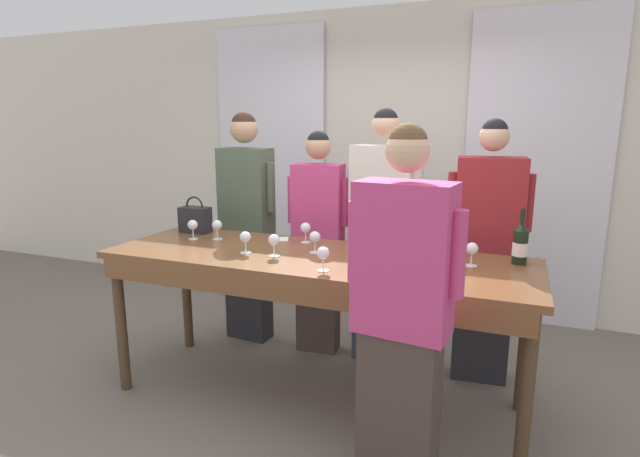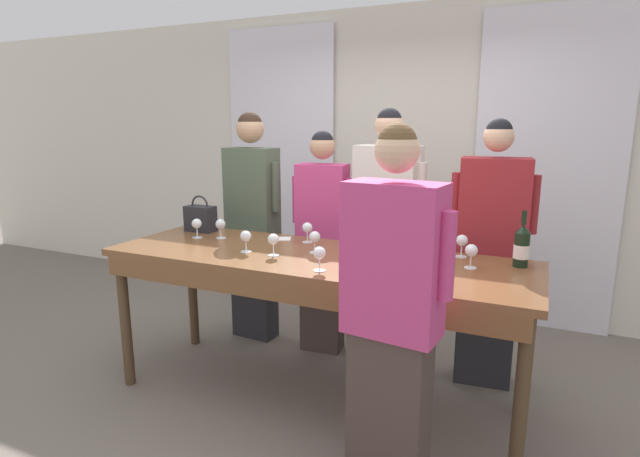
{
  "view_description": "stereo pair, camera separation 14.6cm",
  "coord_description": "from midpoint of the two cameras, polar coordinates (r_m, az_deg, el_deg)",
  "views": [
    {
      "loc": [
        1.11,
        -2.74,
        1.77
      ],
      "look_at": [
        0.0,
        0.09,
        1.12
      ],
      "focal_mm": 28.0,
      "sensor_mm": 36.0,
      "label": 1
    },
    {
      "loc": [
        1.25,
        -2.68,
        1.77
      ],
      "look_at": [
        0.0,
        0.09,
        1.12
      ],
      "focal_mm": 28.0,
      "sensor_mm": 36.0,
      "label": 2
    }
  ],
  "objects": [
    {
      "name": "napkin",
      "position": [
        3.48,
        -3.12,
        -1.18
      ],
      "size": [
        0.15,
        0.15,
        0.0
      ],
      "color": "white",
      "rests_on": "tasting_bar"
    },
    {
      "name": "curtain_panel_right",
      "position": [
        4.63,
        25.31,
        5.68
      ],
      "size": [
        1.17,
        0.03,
        2.69
      ],
      "color": "white",
      "rests_on": "ground_plane"
    },
    {
      "name": "tasting_bar",
      "position": [
        3.06,
        0.47,
        -4.97
      ],
      "size": [
        2.63,
        0.86,
        0.97
      ],
      "color": "brown",
      "rests_on": "ground_plane"
    },
    {
      "name": "wine_glass_front_left",
      "position": [
        2.72,
        1.48,
        -2.95
      ],
      "size": [
        0.07,
        0.07,
        0.14
      ],
      "color": "white",
      "rests_on": "tasting_bar"
    },
    {
      "name": "wall_back",
      "position": [
        4.83,
        10.16,
        7.54
      ],
      "size": [
        12.0,
        0.06,
        2.8
      ],
      "color": "silver",
      "rests_on": "ground_plane"
    },
    {
      "name": "wine_glass_front_right",
      "position": [
        3.09,
        0.74,
        -1.07
      ],
      "size": [
        0.07,
        0.07,
        0.14
      ],
      "color": "white",
      "rests_on": "tasting_bar"
    },
    {
      "name": "wine_bottle",
      "position": [
        3.04,
        23.34,
        -1.9
      ],
      "size": [
        0.09,
        0.09,
        0.32
      ],
      "color": "black",
      "rests_on": "tasting_bar"
    },
    {
      "name": "guest_cream_sweater",
      "position": [
        3.62,
        8.7,
        -1.02
      ],
      "size": [
        0.57,
        0.27,
        1.86
      ],
      "color": "#383D51",
      "rests_on": "ground_plane"
    },
    {
      "name": "wine_glass_center_mid",
      "position": [
        3.14,
        17.21,
        -1.43
      ],
      "size": [
        0.07,
        0.07,
        0.14
      ],
      "color": "white",
      "rests_on": "tasting_bar"
    },
    {
      "name": "wine_glass_center_right",
      "position": [
        3.36,
        -0.22,
        0.0
      ],
      "size": [
        0.07,
        0.07,
        0.14
      ],
      "color": "white",
      "rests_on": "tasting_bar"
    },
    {
      "name": "wine_glass_front_mid",
      "position": [
        3.58,
        -12.78,
        0.44
      ],
      "size": [
        0.07,
        0.07,
        0.14
      ],
      "color": "white",
      "rests_on": "tasting_bar"
    },
    {
      "name": "wine_glass_back_right",
      "position": [
        3.13,
        -7.17,
        -0.99
      ],
      "size": [
        0.07,
        0.07,
        0.14
      ],
      "color": "white",
      "rests_on": "tasting_bar"
    },
    {
      "name": "guest_striped_shirt",
      "position": [
        3.51,
        19.99,
        -2.81
      ],
      "size": [
        0.55,
        0.29,
        1.79
      ],
      "color": "#28282D",
      "rests_on": "ground_plane"
    },
    {
      "name": "wine_glass_back_mid",
      "position": [
        3.03,
        -3.98,
        -1.37
      ],
      "size": [
        0.07,
        0.07,
        0.14
      ],
      "color": "white",
      "rests_on": "tasting_bar"
    },
    {
      "name": "curtain_panel_left",
      "position": [
        5.23,
        -3.66,
        7.42
      ],
      "size": [
        1.17,
        0.03,
        2.69
      ],
      "color": "white",
      "rests_on": "ground_plane"
    },
    {
      "name": "host_pouring",
      "position": [
        2.27,
        10.04,
        -10.44
      ],
      "size": [
        0.53,
        0.26,
        1.77
      ],
      "color": "#473833",
      "rests_on": "ground_plane"
    },
    {
      "name": "guest_olive_jacket",
      "position": [
        4.05,
        -6.68,
        0.64
      ],
      "size": [
        0.53,
        0.24,
        1.85
      ],
      "color": "#28282D",
      "rests_on": "ground_plane"
    },
    {
      "name": "ground_plane",
      "position": [
        3.44,
        0.66,
        -18.79
      ],
      "size": [
        18.0,
        18.0,
        0.0
      ],
      "primitive_type": "plane",
      "color": "#70665B"
    },
    {
      "name": "handbag",
      "position": [
        3.8,
        -12.44,
        1.18
      ],
      "size": [
        0.22,
        0.12,
        0.27
      ],
      "color": "#232328",
      "rests_on": "tasting_bar"
    },
    {
      "name": "wine_glass_back_left",
      "position": [
        3.54,
        -10.15,
        0.41
      ],
      "size": [
        0.07,
        0.07,
        0.14
      ],
      "color": "white",
      "rests_on": "tasting_bar"
    },
    {
      "name": "guest_pink_top",
      "position": [
        3.79,
        1.38,
        -1.36
      ],
      "size": [
        0.49,
        0.24,
        1.71
      ],
      "color": "#473833",
      "rests_on": "ground_plane"
    },
    {
      "name": "wine_glass_center_left",
      "position": [
        2.92,
        18.29,
        -2.51
      ],
      "size": [
        0.07,
        0.07,
        0.14
      ],
      "color": "white",
      "rests_on": "tasting_bar"
    }
  ]
}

